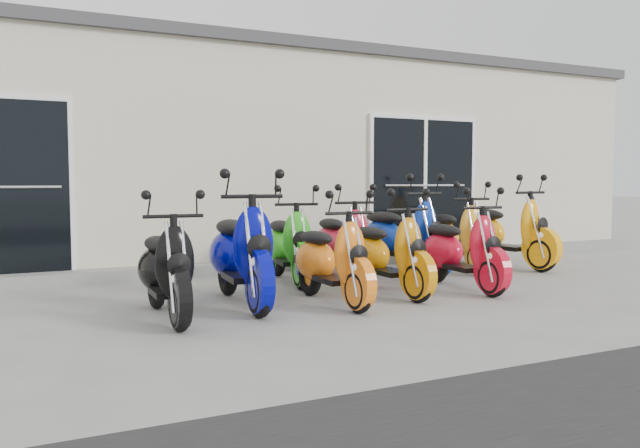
{
  "coord_description": "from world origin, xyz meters",
  "views": [
    {
      "loc": [
        -3.24,
        -6.22,
        1.28
      ],
      "look_at": [
        0.0,
        0.6,
        0.75
      ],
      "focal_mm": 35.0,
      "sensor_mm": 36.0,
      "label": 1
    }
  ],
  "objects_px": {
    "scooter_front_red": "(461,238)",
    "scooter_back_extra": "(506,221)",
    "scooter_front_black": "(166,254)",
    "scooter_back_blue": "(402,224)",
    "scooter_back_red": "(342,231)",
    "scooter_front_orange_b": "(387,241)",
    "scooter_back_yellow": "(456,226)",
    "scooter_front_blue": "(241,237)",
    "scooter_back_green": "(288,233)",
    "scooter_front_orange_a": "(331,247)"
  },
  "relations": [
    {
      "from": "scooter_front_orange_b",
      "to": "scooter_back_extra",
      "type": "relative_size",
      "value": 0.88
    },
    {
      "from": "scooter_front_orange_a",
      "to": "scooter_back_red",
      "type": "relative_size",
      "value": 0.96
    },
    {
      "from": "scooter_front_red",
      "to": "scooter_back_green",
      "type": "height_order",
      "value": "scooter_back_green"
    },
    {
      "from": "scooter_front_orange_b",
      "to": "scooter_back_green",
      "type": "relative_size",
      "value": 0.98
    },
    {
      "from": "scooter_back_yellow",
      "to": "scooter_front_red",
      "type": "bearing_deg",
      "value": -118.13
    },
    {
      "from": "scooter_back_green",
      "to": "scooter_front_black",
      "type": "bearing_deg",
      "value": -134.73
    },
    {
      "from": "scooter_back_red",
      "to": "scooter_back_extra",
      "type": "xyz_separation_m",
      "value": [
        2.67,
        -0.09,
        0.06
      ]
    },
    {
      "from": "scooter_back_red",
      "to": "scooter_front_blue",
      "type": "bearing_deg",
      "value": -144.08
    },
    {
      "from": "scooter_back_green",
      "to": "scooter_back_yellow",
      "type": "distance_m",
      "value": 2.58
    },
    {
      "from": "scooter_front_black",
      "to": "scooter_back_blue",
      "type": "distance_m",
      "value": 3.69
    },
    {
      "from": "scooter_front_orange_b",
      "to": "scooter_back_red",
      "type": "distance_m",
      "value": 1.25
    },
    {
      "from": "scooter_front_black",
      "to": "scooter_back_red",
      "type": "relative_size",
      "value": 0.97
    },
    {
      "from": "scooter_front_black",
      "to": "scooter_back_blue",
      "type": "height_order",
      "value": "scooter_back_blue"
    },
    {
      "from": "scooter_front_blue",
      "to": "scooter_back_green",
      "type": "xyz_separation_m",
      "value": [
        0.99,
        1.13,
        -0.08
      ]
    },
    {
      "from": "scooter_back_green",
      "to": "scooter_back_red",
      "type": "bearing_deg",
      "value": 6.3
    },
    {
      "from": "scooter_back_green",
      "to": "scooter_back_blue",
      "type": "bearing_deg",
      "value": 3.52
    },
    {
      "from": "scooter_back_yellow",
      "to": "scooter_back_extra",
      "type": "height_order",
      "value": "scooter_back_extra"
    },
    {
      "from": "scooter_front_orange_b",
      "to": "scooter_back_red",
      "type": "height_order",
      "value": "scooter_back_red"
    },
    {
      "from": "scooter_front_blue",
      "to": "scooter_front_orange_b",
      "type": "xyz_separation_m",
      "value": [
        1.67,
        -0.13,
        -0.1
      ]
    },
    {
      "from": "scooter_front_blue",
      "to": "scooter_back_green",
      "type": "relative_size",
      "value": 1.13
    },
    {
      "from": "scooter_front_orange_b",
      "to": "scooter_back_extra",
      "type": "distance_m",
      "value": 2.98
    },
    {
      "from": "scooter_back_red",
      "to": "scooter_back_blue",
      "type": "relative_size",
      "value": 0.91
    },
    {
      "from": "scooter_front_orange_b",
      "to": "scooter_back_extra",
      "type": "bearing_deg",
      "value": 19.56
    },
    {
      "from": "scooter_front_orange_a",
      "to": "scooter_front_red",
      "type": "relative_size",
      "value": 0.98
    },
    {
      "from": "scooter_front_red",
      "to": "scooter_back_blue",
      "type": "xyz_separation_m",
      "value": [
        -0.01,
        1.25,
        0.08
      ]
    },
    {
      "from": "scooter_front_red",
      "to": "scooter_back_extra",
      "type": "relative_size",
      "value": 0.88
    },
    {
      "from": "scooter_front_black",
      "to": "scooter_front_orange_b",
      "type": "relative_size",
      "value": 1.0
    },
    {
      "from": "scooter_front_blue",
      "to": "scooter_back_blue",
      "type": "bearing_deg",
      "value": 24.84
    },
    {
      "from": "scooter_front_black",
      "to": "scooter_back_green",
      "type": "bearing_deg",
      "value": 38.74
    },
    {
      "from": "scooter_front_black",
      "to": "scooter_back_yellow",
      "type": "xyz_separation_m",
      "value": [
        4.39,
        1.41,
        0.03
      ]
    },
    {
      "from": "scooter_back_blue",
      "to": "scooter_back_green",
      "type": "bearing_deg",
      "value": 168.7
    },
    {
      "from": "scooter_front_red",
      "to": "scooter_back_blue",
      "type": "height_order",
      "value": "scooter_back_blue"
    },
    {
      "from": "scooter_front_blue",
      "to": "scooter_front_orange_a",
      "type": "relative_size",
      "value": 1.17
    },
    {
      "from": "scooter_back_yellow",
      "to": "scooter_front_blue",
      "type": "bearing_deg",
      "value": -155.41
    },
    {
      "from": "scooter_front_orange_b",
      "to": "scooter_front_red",
      "type": "distance_m",
      "value": 0.96
    },
    {
      "from": "scooter_front_orange_b",
      "to": "scooter_back_red",
      "type": "bearing_deg",
      "value": 82.98
    },
    {
      "from": "scooter_front_red",
      "to": "scooter_back_blue",
      "type": "bearing_deg",
      "value": 92.09
    },
    {
      "from": "scooter_back_red",
      "to": "scooter_back_extra",
      "type": "height_order",
      "value": "scooter_back_extra"
    },
    {
      "from": "scooter_back_green",
      "to": "scooter_front_orange_b",
      "type": "bearing_deg",
      "value": -54.68
    },
    {
      "from": "scooter_front_blue",
      "to": "scooter_front_red",
      "type": "height_order",
      "value": "scooter_front_blue"
    },
    {
      "from": "scooter_back_blue",
      "to": "scooter_back_red",
      "type": "bearing_deg",
      "value": 166.27
    },
    {
      "from": "scooter_back_green",
      "to": "scooter_front_orange_a",
      "type": "bearing_deg",
      "value": -87.71
    },
    {
      "from": "scooter_back_extra",
      "to": "scooter_front_blue",
      "type": "bearing_deg",
      "value": -174.82
    },
    {
      "from": "scooter_back_red",
      "to": "scooter_back_yellow",
      "type": "bearing_deg",
      "value": 2.65
    },
    {
      "from": "scooter_front_black",
      "to": "scooter_back_blue",
      "type": "bearing_deg",
      "value": 21.64
    },
    {
      "from": "scooter_front_orange_a",
      "to": "scooter_back_blue",
      "type": "bearing_deg",
      "value": 36.17
    },
    {
      "from": "scooter_front_orange_a",
      "to": "scooter_back_red",
      "type": "bearing_deg",
      "value": 57.03
    },
    {
      "from": "scooter_front_orange_a",
      "to": "scooter_back_green",
      "type": "distance_m",
      "value": 1.45
    },
    {
      "from": "scooter_front_orange_b",
      "to": "scooter_back_yellow",
      "type": "bearing_deg",
      "value": 29.56
    },
    {
      "from": "scooter_front_blue",
      "to": "scooter_back_green",
      "type": "bearing_deg",
      "value": 52.11
    }
  ]
}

